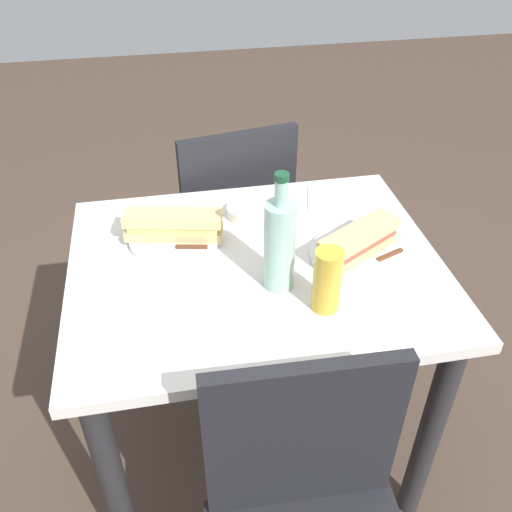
# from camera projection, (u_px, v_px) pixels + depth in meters

# --- Properties ---
(ground_plane) EXTENTS (8.00, 8.00, 0.00)m
(ground_plane) POSITION_uv_depth(u_px,v_px,m) (256.00, 437.00, 1.81)
(ground_plane) COLOR #47382D
(dining_table) EXTENTS (0.91, 0.73, 0.72)m
(dining_table) POSITION_uv_depth(u_px,v_px,m) (256.00, 303.00, 1.45)
(dining_table) COLOR silver
(dining_table) RESTS_ON ground
(chair_near) EXTENTS (0.46, 0.46, 0.85)m
(chair_near) POSITION_uv_depth(u_px,v_px,m) (231.00, 218.00, 1.95)
(chair_near) COLOR black
(chair_near) RESTS_ON ground
(plate_near) EXTENTS (0.24, 0.24, 0.01)m
(plate_near) POSITION_uv_depth(u_px,v_px,m) (357.00, 255.00, 1.38)
(plate_near) COLOR white
(plate_near) RESTS_ON dining_table
(baguette_sandwich_near) EXTENTS (0.23, 0.17, 0.07)m
(baguette_sandwich_near) POSITION_uv_depth(u_px,v_px,m) (359.00, 242.00, 1.35)
(baguette_sandwich_near) COLOR #DBB77A
(baguette_sandwich_near) RESTS_ON plate_near
(knife_near) EXTENTS (0.17, 0.08, 0.01)m
(knife_near) POSITION_uv_depth(u_px,v_px,m) (378.00, 260.00, 1.35)
(knife_near) COLOR silver
(knife_near) RESTS_ON plate_near
(plate_far) EXTENTS (0.24, 0.24, 0.01)m
(plate_far) POSITION_uv_depth(u_px,v_px,m) (175.00, 238.00, 1.44)
(plate_far) COLOR white
(plate_far) RESTS_ON dining_table
(baguette_sandwich_far) EXTENTS (0.26, 0.12, 0.07)m
(baguette_sandwich_far) POSITION_uv_depth(u_px,v_px,m) (174.00, 225.00, 1.41)
(baguette_sandwich_far) COLOR #DBB77A
(baguette_sandwich_far) RESTS_ON plate_far
(knife_far) EXTENTS (0.18, 0.05, 0.01)m
(knife_far) POSITION_uv_depth(u_px,v_px,m) (176.00, 247.00, 1.39)
(knife_far) COLOR silver
(knife_far) RESTS_ON plate_far
(water_bottle) EXTENTS (0.07, 0.07, 0.29)m
(water_bottle) POSITION_uv_depth(u_px,v_px,m) (280.00, 244.00, 1.23)
(water_bottle) COLOR #99C6B7
(water_bottle) RESTS_ON dining_table
(beer_glass) EXTENTS (0.06, 0.06, 0.15)m
(beer_glass) POSITION_uv_depth(u_px,v_px,m) (327.00, 281.00, 1.19)
(beer_glass) COLOR gold
(beer_glass) RESTS_ON dining_table
(olive_bowl) EXTENTS (0.11, 0.11, 0.03)m
(olive_bowl) POSITION_uv_depth(u_px,v_px,m) (246.00, 211.00, 1.52)
(olive_bowl) COLOR silver
(olive_bowl) RESTS_ON dining_table
(paper_napkin) EXTENTS (0.17, 0.17, 0.00)m
(paper_napkin) POSITION_uv_depth(u_px,v_px,m) (332.00, 199.00, 1.60)
(paper_napkin) COLOR white
(paper_napkin) RESTS_ON dining_table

